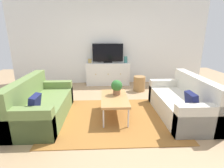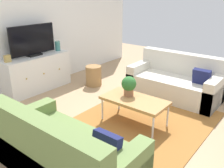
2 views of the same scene
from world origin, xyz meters
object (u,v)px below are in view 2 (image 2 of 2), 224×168
potted_plant (129,85)px  couch_left_side (62,156)px  tv_console (37,73)px  couch_right_side (176,83)px  wicker_basket (94,76)px  coffee_table (134,101)px  glass_vase (58,46)px  flat_screen_tv (33,41)px  mantel_clock (7,59)px

potted_plant → couch_left_side: bearing=-173.0°
tv_console → couch_right_side: bearing=-58.1°
tv_console → wicker_basket: bearing=-38.9°
couch_right_side → wicker_basket: 1.74m
coffee_table → potted_plant: bearing=69.9°
couch_right_side → potted_plant: couch_right_side is taller
couch_left_side → tv_console: 2.75m
couch_right_side → glass_vase: bearing=110.7°
potted_plant → wicker_basket: bearing=61.9°
flat_screen_tv → wicker_basket: size_ratio=2.26×
couch_left_side → flat_screen_tv: flat_screen_tv is taller
couch_right_side → flat_screen_tv: flat_screen_tv is taller
couch_right_side → glass_vase: (-0.90, 2.37, 0.55)m
flat_screen_tv → glass_vase: size_ratio=4.76×
tv_console → wicker_basket: size_ratio=3.24×
couch_right_side → flat_screen_tv: bearing=121.7°
glass_vase → wicker_basket: glass_vase is taller
flat_screen_tv → mantel_clock: (-0.58, -0.02, -0.24)m
couch_left_side → glass_vase: glass_vase is taller
coffee_table → potted_plant: potted_plant is taller
glass_vase → couch_left_side: bearing=-129.7°
couch_right_side → wicker_basket: couch_right_side is taller
glass_vase → coffee_table: bearing=-102.2°
mantel_clock → tv_console: bearing=-0.0°
mantel_clock → coffee_table: bearing=-74.3°
couch_left_side → glass_vase: 3.13m
flat_screen_tv → glass_vase: 0.62m
mantel_clock → potted_plant: bearing=-72.0°
flat_screen_tv → mantel_clock: 0.63m
couch_left_side → flat_screen_tv: 2.87m
couch_right_side → mantel_clock: mantel_clock is taller
wicker_basket → mantel_clock: bearing=153.8°
couch_left_side → tv_console: couch_left_side is taller
couch_left_side → wicker_basket: size_ratio=3.90×
coffee_table → glass_vase: (0.51, 2.33, 0.45)m
mantel_clock → wicker_basket: mantel_clock is taller
potted_plant → tv_console: size_ratio=0.22×
couch_left_side → potted_plant: 1.56m
flat_screen_tv → mantel_clock: bearing=-178.0°
couch_left_side → couch_right_side: (2.87, 0.00, 0.00)m
tv_console → wicker_basket: (0.91, -0.73, -0.15)m
potted_plant → mantel_clock: size_ratio=2.39×
coffee_table → potted_plant: (0.05, 0.15, 0.20)m
wicker_basket → couch_left_side: bearing=-144.4°
wicker_basket → coffee_table: bearing=-117.4°
potted_plant → glass_vase: bearing=78.3°
coffee_table → tv_console: tv_console is taller
wicker_basket → potted_plant: bearing=-118.1°
tv_console → flat_screen_tv: bearing=90.0°
tv_console → coffee_table: bearing=-88.2°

